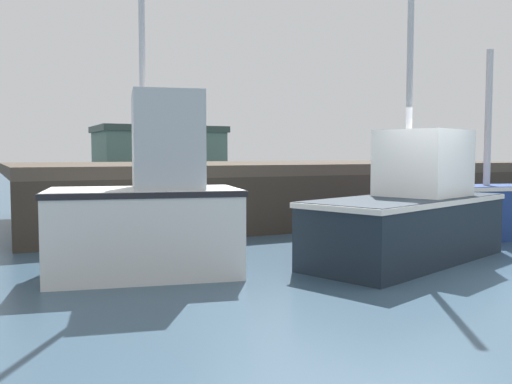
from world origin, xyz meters
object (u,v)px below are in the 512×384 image
fishing_boat_near_right (410,213)px  rowboat (431,222)px  fishing_boat_mid (481,207)px  fishing_boat_near_left (150,208)px

fishing_boat_near_right → rowboat: 4.05m
fishing_boat_mid → rowboat: 1.54m
fishing_boat_mid → rowboat: (0.03, 1.46, -0.48)m
rowboat → fishing_boat_near_right: bearing=-138.5°
fishing_boat_mid → rowboat: size_ratio=2.10×
fishing_boat_near_right → fishing_boat_mid: fishing_boat_near_right is taller
fishing_boat_near_right → fishing_boat_near_left: bearing=168.6°
fishing_boat_near_left → rowboat: size_ratio=2.59×
fishing_boat_near_left → fishing_boat_mid: 7.11m
rowboat → fishing_boat_near_left: bearing=-165.7°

